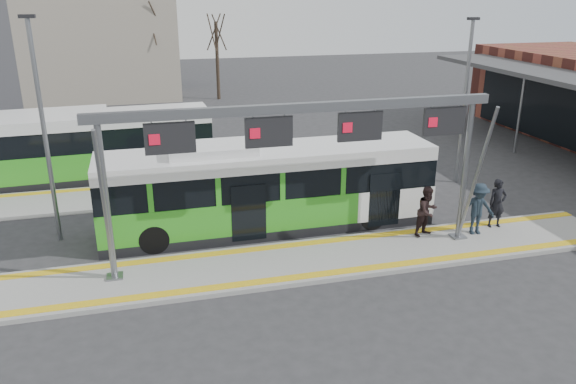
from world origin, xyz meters
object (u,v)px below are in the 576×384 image
object	(u,v)px
hero_bus	(268,189)
passenger_b	(427,211)
passenger_c	(478,209)
gantry	(305,136)
passenger_a	(497,203)

from	to	relation	value
hero_bus	passenger_b	bearing A→B (deg)	-25.21
passenger_b	passenger_c	world-z (taller)	passenger_c
gantry	hero_bus	distance (m)	4.11
hero_bus	passenger_c	world-z (taller)	hero_bus
gantry	hero_bus	bearing A→B (deg)	100.32
passenger_b	passenger_c	bearing A→B (deg)	-32.62
hero_bus	passenger_a	size ratio (longest dim) A/B	6.68
passenger_a	hero_bus	bearing A→B (deg)	170.23
passenger_b	gantry	bearing A→B (deg)	164.33
passenger_a	passenger_b	world-z (taller)	passenger_a
hero_bus	gantry	bearing A→B (deg)	-79.89
passenger_b	hero_bus	bearing A→B (deg)	133.10
hero_bus	passenger_a	distance (m)	8.63
passenger_a	passenger_c	world-z (taller)	passenger_c
gantry	passenger_c	world-z (taller)	gantry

